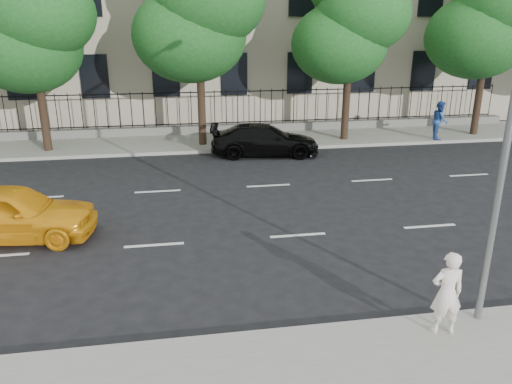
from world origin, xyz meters
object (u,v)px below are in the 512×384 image
(black_sedan, at_px, (265,140))
(woman_near, at_px, (447,293))
(street_light, at_px, (501,58))
(yellow_taxi, at_px, (10,213))

(black_sedan, xyz_separation_m, woman_near, (0.91, -13.92, 0.29))
(black_sedan, bearing_deg, woman_near, -168.94)
(street_light, xyz_separation_m, woman_near, (-0.95, -0.86, -4.16))
(yellow_taxi, distance_m, black_sedan, 11.50)
(street_light, height_order, black_sedan, street_light)
(street_light, height_order, woman_near, street_light)
(street_light, relative_size, yellow_taxi, 1.76)
(black_sedan, bearing_deg, street_light, -164.57)
(street_light, xyz_separation_m, yellow_taxi, (-10.36, 5.32, -4.37))
(street_light, relative_size, black_sedan, 1.68)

